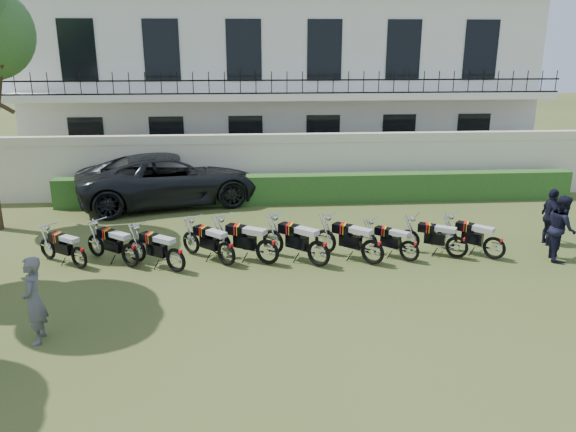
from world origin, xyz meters
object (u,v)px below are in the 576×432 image
motorcycle_1 (130,250)px  motorcycle_7 (410,246)px  motorcycle_0 (79,252)px  motorcycle_5 (319,247)px  suv (172,179)px  officer_4 (561,228)px  motorcycle_6 (373,246)px  motorcycle_4 (267,246)px  motorcycle_9 (495,243)px  motorcycle_8 (457,242)px  motorcycle_3 (226,248)px  inspector (34,300)px  officer_5 (551,217)px  motorcycle_2 (175,254)px

motorcycle_1 → motorcycle_7: motorcycle_1 is taller
motorcycle_0 → motorcycle_7: 8.25m
motorcycle_5 → motorcycle_1: bearing=127.0°
suv → officer_4: suv is taller
suv → motorcycle_7: bearing=-147.1°
motorcycle_0 → motorcycle_6: size_ratio=0.91×
motorcycle_4 → motorcycle_9: size_ratio=1.27×
motorcycle_7 → motorcycle_8: (1.29, 0.13, 0.03)m
motorcycle_3 → motorcycle_7: motorcycle_3 is taller
motorcycle_5 → motorcycle_7: size_ratio=1.21×
inspector → officer_5: inspector is taller
motorcycle_0 → motorcycle_4: (4.64, -0.09, 0.07)m
motorcycle_3 → motorcycle_5: size_ratio=0.88×
motorcycle_6 → motorcycle_1: bearing=127.1°
motorcycle_9 → suv: 10.76m
motorcycle_3 → motorcycle_8: 5.92m
inspector → motorcycle_3: bearing=128.4°
motorcycle_6 → suv: (-5.69, 6.16, 0.36)m
motorcycle_4 → officer_5: 7.88m
motorcycle_9 → motorcycle_1: bearing=131.5°
motorcycle_9 → inspector: 10.81m
motorcycle_2 → motorcycle_7: bearing=-52.0°
motorcycle_7 → officer_5: (4.21, 1.01, 0.36)m
motorcycle_1 → inspector: size_ratio=0.93×
officer_4 → motorcycle_1: bearing=104.0°
motorcycle_0 → motorcycle_7: bearing=-55.2°
motorcycle_0 → officer_4: 12.16m
motorcycle_1 → motorcycle_8: motorcycle_1 is taller
motorcycle_1 → suv: 5.91m
motorcycle_2 → suv: (-0.83, 6.30, 0.39)m
motorcycle_1 → suv: suv is taller
motorcycle_3 → motorcycle_5: bearing=-53.0°
motorcycle_3 → motorcycle_9: motorcycle_3 is taller
motorcycle_5 → motorcycle_8: (3.63, 0.30, -0.07)m
motorcycle_4 → motorcycle_8: size_ratio=1.12×
motorcycle_8 → suv: 9.92m
inspector → motorcycle_6: bearing=107.7°
motorcycle_0 → officer_4: officer_4 is taller
motorcycle_1 → motorcycle_4: motorcycle_4 is taller
inspector → suv: bearing=164.7°
motorcycle_4 → motorcycle_5: bearing=-69.6°
motorcycle_7 → motorcycle_5: bearing=134.3°
inspector → officer_5: size_ratio=1.06×
motorcycle_4 → motorcycle_0: bearing=119.4°
motorcycle_3 → motorcycle_7: 4.64m
motorcycle_6 → suv: bearing=82.5°
motorcycle_4 → suv: suv is taller
motorcycle_8 → suv: size_ratio=0.26×
motorcycle_4 → motorcycle_9: motorcycle_4 is taller
suv → officer_4: 12.21m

